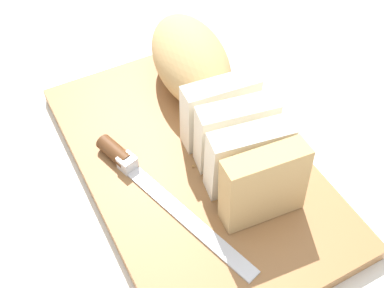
{
  "coord_description": "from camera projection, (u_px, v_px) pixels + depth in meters",
  "views": [
    {
      "loc": [
        0.35,
        -0.19,
        0.51
      ],
      "look_at": [
        0.0,
        0.0,
        0.05
      ],
      "focal_mm": 44.33,
      "sensor_mm": 36.0,
      "label": 1
    }
  ],
  "objects": [
    {
      "name": "ground_plane",
      "position": [
        192.0,
        169.0,
        0.65
      ],
      "size": [
        3.0,
        3.0,
        0.0
      ],
      "primitive_type": "plane",
      "color": "silver"
    },
    {
      "name": "cutting_board",
      "position": [
        192.0,
        164.0,
        0.64
      ],
      "size": [
        0.45,
        0.28,
        0.02
      ],
      "primitive_type": "cube",
      "rotation": [
        0.0,
        0.0,
        -0.0
      ],
      "color": "#9E6B3D",
      "rests_on": "ground_plane"
    },
    {
      "name": "crumb_stray_left",
      "position": [
        188.0,
        125.0,
        0.67
      ],
      "size": [
        0.0,
        0.0,
        0.0
      ],
      "primitive_type": "sphere",
      "color": "#A8753D",
      "rests_on": "cutting_board"
    },
    {
      "name": "crumb_near_loaf",
      "position": [
        193.0,
        166.0,
        0.62
      ],
      "size": [
        0.0,
        0.0,
        0.0
      ],
      "primitive_type": "sphere",
      "color": "#A8753D",
      "rests_on": "cutting_board"
    },
    {
      "name": "bread_loaf",
      "position": [
        208.0,
        90.0,
        0.65
      ],
      "size": [
        0.37,
        0.15,
        0.1
      ],
      "rotation": [
        0.0,
        0.0,
        -0.14
      ],
      "color": "tan",
      "rests_on": "cutting_board"
    },
    {
      "name": "bread_knife",
      "position": [
        135.0,
        170.0,
        0.61
      ],
      "size": [
        0.26,
        0.1,
        0.02
      ],
      "rotation": [
        0.0,
        0.0,
        0.29
      ],
      "color": "silver",
      "rests_on": "cutting_board"
    },
    {
      "name": "crumb_near_knife",
      "position": [
        201.0,
        135.0,
        0.65
      ],
      "size": [
        0.01,
        0.01,
        0.01
      ],
      "primitive_type": "sphere",
      "color": "#A8753D",
      "rests_on": "cutting_board"
    }
  ]
}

